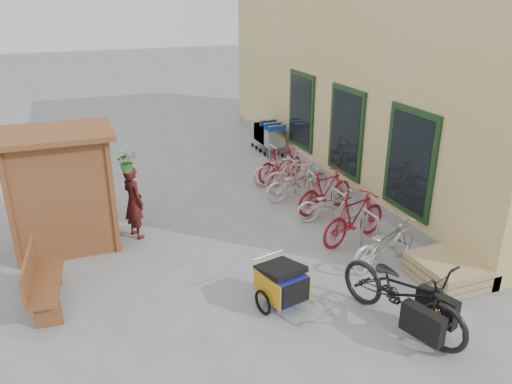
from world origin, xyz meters
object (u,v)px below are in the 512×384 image
object	(u,v)px
bike_0	(384,243)
bike_6	(281,167)
child_trailer	(282,282)
cargo_bike	(404,292)
bike_2	(329,204)
bike_1	(354,218)
person_kiosk	(134,202)
kiosk	(55,175)
bench	(40,280)
bike_3	(325,191)
bike_7	(280,164)
bike_4	(296,184)
pallet_stack	(446,271)
shopping_carts	(267,133)
bike_5	(296,176)

from	to	relation	value
bike_0	bike_6	size ratio (longest dim) A/B	1.02
child_trailer	cargo_bike	world-z (taller)	cargo_bike
child_trailer	bike_6	world-z (taller)	bike_6
bike_2	bike_1	bearing A→B (deg)	-172.44
child_trailer	person_kiosk	world-z (taller)	person_kiosk
child_trailer	bike_0	bearing A→B (deg)	0.58
kiosk	bench	world-z (taller)	kiosk
bike_3	bike_7	xyz separation A→B (m)	(-0.13, 2.30, -0.03)
person_kiosk	bike_3	world-z (taller)	person_kiosk
bike_6	child_trailer	bearing A→B (deg)	148.48
bench	bike_3	distance (m)	6.38
person_kiosk	bench	bearing A→B (deg)	115.03
bike_0	bike_6	bearing A→B (deg)	-15.83
bike_0	bike_4	world-z (taller)	bike_0
bike_3	pallet_stack	bearing A→B (deg)	173.08
bike_1	bike_2	distance (m)	1.09
kiosk	bike_1	size ratio (longest dim) A/B	1.41
kiosk	bike_4	bearing A→B (deg)	5.25
bike_3	bike_7	world-z (taller)	bike_3
cargo_bike	bike_7	world-z (taller)	cargo_bike
pallet_stack	bike_6	world-z (taller)	bike_6
person_kiosk	bike_1	size ratio (longest dim) A/B	0.88
bench	shopping_carts	distance (m)	9.33
pallet_stack	child_trailer	distance (m)	3.06
shopping_carts	bike_1	bearing A→B (deg)	-96.43
pallet_stack	cargo_bike	size ratio (longest dim) A/B	0.50
bike_2	cargo_bike	bearing A→B (deg)	176.58
cargo_bike	bike_5	bearing A→B (deg)	64.76
cargo_bike	bike_1	distance (m)	2.81
shopping_carts	bike_4	size ratio (longest dim) A/B	1.01
bike_6	bike_0	bearing A→B (deg)	172.84
kiosk	bike_5	bearing A→B (deg)	8.46
bike_1	bike_7	xyz separation A→B (m)	(0.07, 3.87, -0.06)
cargo_bike	bike_2	distance (m)	3.87
pallet_stack	bike_5	world-z (taller)	bike_5
shopping_carts	bike_7	world-z (taller)	shopping_carts
pallet_stack	person_kiosk	distance (m)	6.20
kiosk	person_kiosk	size ratio (longest dim) A/B	1.60
bike_7	bike_1	bearing A→B (deg)	161.41
bench	bike_3	xyz separation A→B (m)	(6.15, 1.70, 0.01)
bike_0	bike_3	size ratio (longest dim) A/B	1.03
cargo_bike	bike_6	xyz separation A→B (m)	(0.78, 6.34, -0.14)
bike_5	bike_6	distance (m)	0.88
cargo_bike	bike_0	world-z (taller)	cargo_bike
pallet_stack	bike_2	xyz separation A→B (m)	(-0.69, 3.02, 0.19)
bench	person_kiosk	xyz separation A→B (m)	(1.82, 2.01, 0.29)
bike_1	bike_7	distance (m)	3.87
pallet_stack	bike_0	distance (m)	1.18
bike_0	bike_5	world-z (taller)	bike_5
bike_2	pallet_stack	bearing A→B (deg)	-158.07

